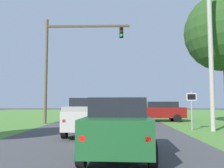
{
  "coord_description": "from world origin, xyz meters",
  "views": [
    {
      "loc": [
        0.88,
        -2.13,
        1.71
      ],
      "look_at": [
        0.5,
        13.95,
        2.96
      ],
      "focal_mm": 38.22,
      "sensor_mm": 36.0,
      "label": 1
    }
  ],
  "objects": [
    {
      "name": "utility_pole_right",
      "position": [
        6.58,
        12.38,
        4.79
      ],
      "size": [
        0.28,
        0.28,
        9.59
      ],
      "primitive_type": "cylinder",
      "color": "#9E998E",
      "rests_on": "ground_plane"
    },
    {
      "name": "traffic_light",
      "position": [
        -3.37,
        17.26,
        5.63
      ],
      "size": [
        7.05,
        0.4,
        8.67
      ],
      "color": "brown",
      "rests_on": "ground_plane"
    },
    {
      "name": "keep_moving_sign",
      "position": [
        5.49,
        12.87,
        1.55
      ],
      "size": [
        0.6,
        0.09,
        2.41
      ],
      "color": "gray",
      "rests_on": "ground_plane"
    },
    {
      "name": "red_suv_near",
      "position": [
        0.91,
        5.68,
        0.98
      ],
      "size": [
        2.24,
        4.49,
        1.86
      ],
      "color": "#194C23",
      "rests_on": "ground_plane"
    },
    {
      "name": "ground_plane",
      "position": [
        0.0,
        9.74,
        0.0
      ],
      "size": [
        120.0,
        120.0,
        0.0
      ],
      "primitive_type": "plane",
      "color": "#424244"
    },
    {
      "name": "pickup_truck_lead",
      "position": [
        -0.67,
        10.98,
        1.0
      ],
      "size": [
        2.37,
        5.58,
        1.95
      ],
      "color": "#B7B2A8",
      "rests_on": "ground_plane"
    },
    {
      "name": "crossing_suv_far",
      "position": [
        4.75,
        19.95,
        0.95
      ],
      "size": [
        4.5,
        2.16,
        1.79
      ],
      "color": "maroon",
      "rests_on": "ground_plane"
    }
  ]
}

